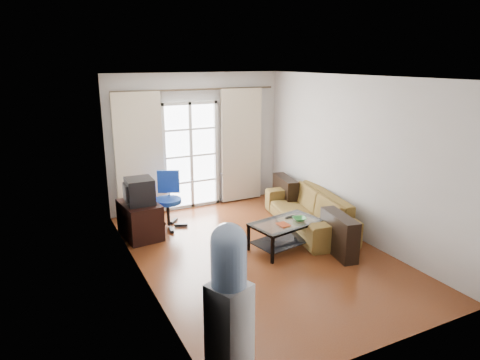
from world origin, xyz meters
name	(u,v)px	position (x,y,z in m)	size (l,w,h in m)	color
floor	(258,253)	(0.00, 0.00, 0.00)	(5.20, 5.20, 0.00)	brown
ceiling	(260,77)	(0.00, 0.00, 2.70)	(5.20, 5.20, 0.00)	white
wall_back	(197,141)	(0.00, 2.60, 1.35)	(3.60, 0.02, 2.70)	beige
wall_front	(390,230)	(0.00, -2.60, 1.35)	(3.60, 0.02, 2.70)	beige
wall_left	(139,185)	(-1.80, 0.00, 1.35)	(0.02, 5.20, 2.70)	beige
wall_right	(353,158)	(1.80, 0.00, 1.35)	(0.02, 5.20, 2.70)	beige
french_door	(191,156)	(-0.15, 2.54, 1.07)	(1.16, 0.06, 2.15)	white
curtain_rod	(197,89)	(0.00, 2.50, 2.38)	(0.04, 0.04, 3.30)	#4C3F2D
curtain_left	(139,155)	(-1.20, 2.48, 1.20)	(0.90, 0.07, 2.35)	beige
curtain_right	(241,146)	(0.95, 2.48, 1.20)	(0.90, 0.07, 2.35)	beige
radiator	(235,186)	(0.80, 2.50, 0.33)	(0.64, 0.12, 0.64)	gray
sofa	(308,210)	(1.32, 0.53, 0.33)	(1.28, 2.36, 0.65)	brown
coffee_table	(286,231)	(0.48, -0.03, 0.29)	(1.21, 0.83, 0.45)	silver
bowl	(299,219)	(0.70, -0.08, 0.48)	(0.26, 0.26, 0.05)	#389A53
book	(279,226)	(0.29, -0.14, 0.46)	(0.16, 0.22, 0.02)	#9F1316
remote	(290,217)	(0.64, 0.10, 0.46)	(0.18, 0.05, 0.02)	black
tv_stand	(140,220)	(-1.49, 1.47, 0.30)	(0.55, 0.83, 0.61)	black
crt_tv	(139,191)	(-1.49, 1.44, 0.82)	(0.49, 0.48, 0.43)	black
task_chair	(168,211)	(-0.91, 1.71, 0.30)	(0.90, 0.90, 1.00)	black
water_cooler	(229,304)	(-1.60, -2.35, 0.84)	(0.42, 0.42, 1.61)	silver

